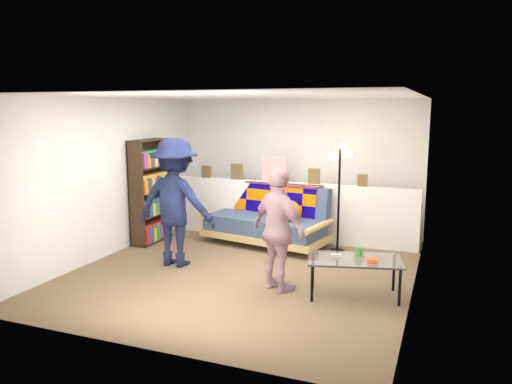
{
  "coord_description": "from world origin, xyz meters",
  "views": [
    {
      "loc": [
        2.57,
        -6.23,
        2.26
      ],
      "look_at": [
        0.0,
        0.4,
        1.05
      ],
      "focal_mm": 35.0,
      "sensor_mm": 36.0,
      "label": 1
    }
  ],
  "objects_px": {
    "bookshelf": "(151,194)",
    "person_right": "(279,230)",
    "floor_lamp": "(340,176)",
    "person_left": "(176,203)",
    "coffee_table": "(355,261)",
    "futon_sofa": "(268,220)"
  },
  "relations": [
    {
      "from": "bookshelf",
      "to": "person_right",
      "type": "distance_m",
      "value": 3.1
    },
    {
      "from": "person_right",
      "to": "bookshelf",
      "type": "bearing_deg",
      "value": 3.42
    },
    {
      "from": "floor_lamp",
      "to": "person_right",
      "type": "relative_size",
      "value": 1.12
    },
    {
      "from": "person_left",
      "to": "person_right",
      "type": "bearing_deg",
      "value": 165.28
    },
    {
      "from": "floor_lamp",
      "to": "person_left",
      "type": "distance_m",
      "value": 2.57
    },
    {
      "from": "bookshelf",
      "to": "person_left",
      "type": "xyz_separation_m",
      "value": [
        1.05,
        -0.98,
        0.11
      ]
    },
    {
      "from": "bookshelf",
      "to": "floor_lamp",
      "type": "distance_m",
      "value": 3.17
    },
    {
      "from": "floor_lamp",
      "to": "person_left",
      "type": "relative_size",
      "value": 0.93
    },
    {
      "from": "coffee_table",
      "to": "person_left",
      "type": "bearing_deg",
      "value": 173.4
    },
    {
      "from": "futon_sofa",
      "to": "person_left",
      "type": "bearing_deg",
      "value": -119.28
    },
    {
      "from": "bookshelf",
      "to": "coffee_table",
      "type": "relative_size",
      "value": 1.42
    },
    {
      "from": "coffee_table",
      "to": "person_left",
      "type": "distance_m",
      "value": 2.69
    },
    {
      "from": "coffee_table",
      "to": "person_left",
      "type": "relative_size",
      "value": 0.67
    },
    {
      "from": "person_left",
      "to": "futon_sofa",
      "type": "bearing_deg",
      "value": -119.44
    },
    {
      "from": "person_left",
      "to": "coffee_table",
      "type": "bearing_deg",
      "value": 173.24
    },
    {
      "from": "bookshelf",
      "to": "floor_lamp",
      "type": "height_order",
      "value": "bookshelf"
    },
    {
      "from": "bookshelf",
      "to": "person_left",
      "type": "bearing_deg",
      "value": -42.89
    },
    {
      "from": "futon_sofa",
      "to": "bookshelf",
      "type": "xyz_separation_m",
      "value": [
        -1.91,
        -0.56,
        0.4
      ]
    },
    {
      "from": "coffee_table",
      "to": "person_right",
      "type": "bearing_deg",
      "value": -171.42
    },
    {
      "from": "coffee_table",
      "to": "floor_lamp",
      "type": "distance_m",
      "value": 2.07
    },
    {
      "from": "coffee_table",
      "to": "futon_sofa",
      "type": "bearing_deg",
      "value": 133.9
    },
    {
      "from": "futon_sofa",
      "to": "person_right",
      "type": "relative_size",
      "value": 1.44
    }
  ]
}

